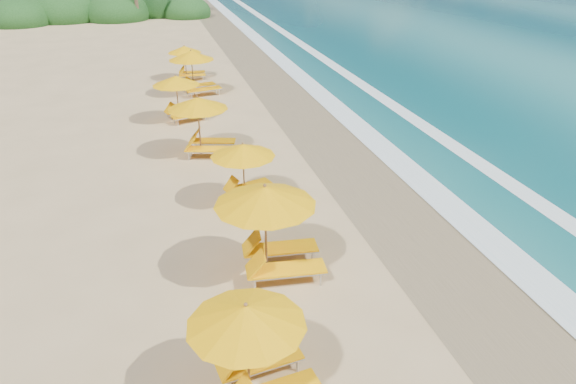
% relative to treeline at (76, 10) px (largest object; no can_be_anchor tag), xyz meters
% --- Properties ---
extents(ground, '(160.00, 160.00, 0.00)m').
position_rel_treeline_xyz_m(ground, '(9.94, -45.51, -1.00)').
color(ground, tan).
rests_on(ground, ground).
extents(wet_sand, '(4.00, 160.00, 0.01)m').
position_rel_treeline_xyz_m(wet_sand, '(13.94, -45.51, -0.99)').
color(wet_sand, '#8A7752').
rests_on(wet_sand, ground).
extents(surf_foam, '(4.00, 160.00, 0.01)m').
position_rel_treeline_xyz_m(surf_foam, '(16.64, -45.51, -0.97)').
color(surf_foam, white).
rests_on(surf_foam, ground).
extents(station_3, '(2.64, 2.50, 2.26)m').
position_rel_treeline_xyz_m(station_3, '(7.71, -51.59, 0.27)').
color(station_3, olive).
rests_on(station_3, ground).
extents(station_4, '(3.00, 2.82, 2.63)m').
position_rel_treeline_xyz_m(station_4, '(8.97, -47.71, 0.48)').
color(station_4, olive).
rests_on(station_4, ground).
extents(station_5, '(2.70, 2.64, 2.14)m').
position_rel_treeline_xyz_m(station_5, '(9.12, -43.49, 0.20)').
color(station_5, olive).
rests_on(station_5, ground).
extents(station_6, '(3.04, 2.95, 2.42)m').
position_rel_treeline_xyz_m(station_6, '(8.22, -38.92, 0.36)').
color(station_6, olive).
rests_on(station_6, ground).
extents(station_7, '(2.83, 2.76, 2.23)m').
position_rel_treeline_xyz_m(station_7, '(7.66, -34.42, 0.25)').
color(station_7, olive).
rests_on(station_7, ground).
extents(station_8, '(3.03, 2.91, 2.48)m').
position_rel_treeline_xyz_m(station_8, '(8.82, -30.15, 0.39)').
color(station_8, olive).
rests_on(station_8, ground).
extents(station_9, '(2.30, 2.15, 2.05)m').
position_rel_treeline_xyz_m(station_9, '(8.71, -26.57, 0.15)').
color(station_9, olive).
rests_on(station_9, ground).
extents(treeline, '(25.80, 8.80, 9.74)m').
position_rel_treeline_xyz_m(treeline, '(0.00, 0.00, 0.00)').
color(treeline, '#163D14').
rests_on(treeline, ground).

